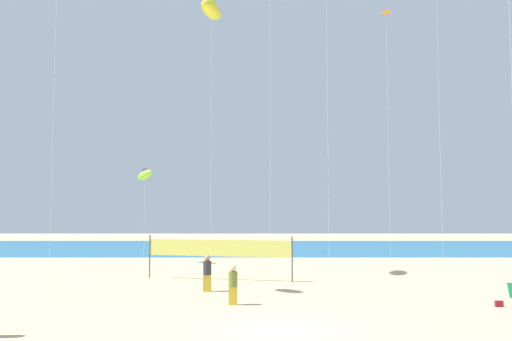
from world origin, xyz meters
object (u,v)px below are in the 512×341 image
object	(u,v)px
beach_handbag	(502,304)
beachgoer_charcoal_shirt	(210,272)
volleyball_net	(221,250)
kite_lime_inflatable	(147,175)
kite_yellow_inflatable	(214,10)
beachgoer_olive_shirt	(235,283)
kite_orange_diamond	(389,21)

from	to	relation	value
beach_handbag	beachgoer_charcoal_shirt	bearing A→B (deg)	162.51
volleyball_net	kite_lime_inflatable	world-z (taller)	kite_lime_inflatable
beach_handbag	kite_yellow_inflatable	bearing A→B (deg)	141.69
beachgoer_charcoal_shirt	beach_handbag	xyz separation A→B (m)	(12.01, -3.78, -0.79)
volleyball_net	beach_handbag	world-z (taller)	volleyball_net
kite_lime_inflatable	beachgoer_olive_shirt	bearing A→B (deg)	-65.75
beachgoer_charcoal_shirt	beachgoer_olive_shirt	bearing A→B (deg)	-158.05
kite_lime_inflatable	kite_yellow_inflatable	bearing A→B (deg)	-49.55
beach_handbag	volleyball_net	bearing A→B (deg)	146.93
kite_orange_diamond	kite_yellow_inflatable	world-z (taller)	kite_orange_diamond
beachgoer_olive_shirt	beach_handbag	size ratio (longest dim) A/B	5.27
beach_handbag	kite_lime_inflatable	size ratio (longest dim) A/B	0.05
beachgoer_charcoal_shirt	beachgoer_olive_shirt	world-z (taller)	beachgoer_charcoal_shirt
beachgoer_charcoal_shirt	beachgoer_olive_shirt	size ratio (longest dim) A/B	1.06
kite_orange_diamond	kite_lime_inflatable	size ratio (longest dim) A/B	2.49
volleyball_net	kite_yellow_inflatable	world-z (taller)	kite_yellow_inflatable
beachgoer_olive_shirt	kite_orange_diamond	bearing A→B (deg)	-46.19
beach_handbag	kite_yellow_inflatable	xyz separation A→B (m)	(-12.40, 9.80, 15.76)
beachgoer_olive_shirt	volleyball_net	xyz separation A→B (m)	(-1.09, 7.20, 0.77)
volleyball_net	kite_lime_inflatable	size ratio (longest dim) A/B	1.19
beachgoer_charcoal_shirt	beach_handbag	size ratio (longest dim) A/B	5.59
kite_orange_diamond	kite_yellow_inflatable	xyz separation A→B (m)	(-11.15, -2.19, -0.12)
volleyball_net	kite_lime_inflatable	xyz separation A→B (m)	(-5.88, 8.26, 4.59)
beachgoer_charcoal_shirt	kite_lime_inflatable	xyz separation A→B (m)	(-5.60, 12.12, 5.31)
beachgoer_olive_shirt	kite_yellow_inflatable	size ratio (longest dim) A/B	0.10
kite_lime_inflatable	kite_yellow_inflatable	xyz separation A→B (m)	(5.20, -6.10, 9.66)
volleyball_net	beach_handbag	xyz separation A→B (m)	(11.73, -7.64, -1.51)
beach_handbag	kite_yellow_inflatable	world-z (taller)	kite_yellow_inflatable
beachgoer_charcoal_shirt	volleyball_net	world-z (taller)	volleyball_net
volleyball_net	kite_lime_inflatable	distance (m)	11.13
volleyball_net	kite_orange_diamond	xyz separation A→B (m)	(10.48, 4.35, 14.37)
kite_lime_inflatable	kite_yellow_inflatable	world-z (taller)	kite_yellow_inflatable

